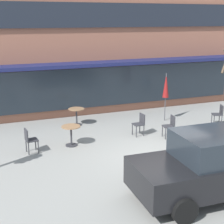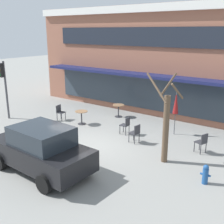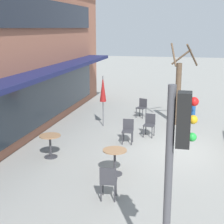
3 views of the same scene
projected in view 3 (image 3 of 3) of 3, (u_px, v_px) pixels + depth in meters
The scene contains 11 objects.
ground_plane at pixel (192, 152), 11.83m from camera, with size 80.00×80.00×0.00m, color gray.
cafe_table_near_wall at pixel (50, 142), 11.24m from camera, with size 0.70×0.70×0.76m.
cafe_table_streetside at pixel (115, 158), 9.91m from camera, with size 0.70×0.70×0.76m.
patio_umbrella_green_folded at pixel (103, 89), 14.59m from camera, with size 0.28×0.28×2.20m.
cafe_chair_0 at pixel (150, 123), 13.45m from camera, with size 0.45×0.45×0.89m.
cafe_chair_1 at pixel (128, 129), 12.66m from camera, with size 0.42×0.42×0.89m.
cafe_chair_2 at pixel (108, 180), 8.42m from camera, with size 0.44×0.44×0.89m.
cafe_chair_3 at pixel (142, 106), 16.34m from camera, with size 0.51×0.51×0.89m.
street_tree at pixel (179, 90), 14.85m from camera, with size 1.27×1.20×3.56m.
traffic_light_pole at pixel (176, 159), 5.03m from camera, with size 0.26×0.43×3.40m.
fire_hydrant at pixel (194, 108), 16.78m from camera, with size 0.36×0.20×0.71m.
Camera 3 is at (-11.49, 0.20, 4.17)m, focal length 55.00 mm.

